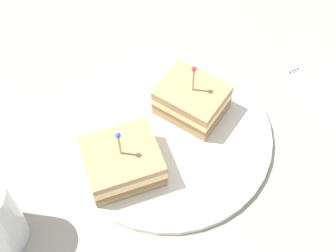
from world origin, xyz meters
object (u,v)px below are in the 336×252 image
Objects in this scene: knife at (334,78)px; sandwich_half_back at (194,101)px; fork at (307,85)px; sandwich_half_front at (122,162)px; napkin at (336,100)px; plate at (168,136)px.

sandwich_half_back is at bearing -33.35° from knife.
sandwich_half_back is 0.77× the size of fork.
sandwich_half_front is 33.98cm from napkin.
knife is at bearing 152.14° from plate.
plate reaches higher than napkin.
sandwich_half_back is at bearing 174.75° from sandwich_half_front.
napkin is 4.18cm from knife.
knife is at bearing 147.64° from fork.
knife is (-24.80, 13.11, -0.34)cm from plate.
fork is at bearing 153.04° from plate.
sandwich_half_back is 0.94× the size of napkin.
fork is 1.02× the size of knife.
sandwich_half_front is 31.61cm from fork.
plate is 2.33× the size of sandwich_half_front.
plate is 26.22cm from napkin.
knife is at bearing 146.65° from sandwich_half_back.
plate is at bearing -27.86° from knife.
plate is 28.05cm from knife.
napkin is at bearing 94.80° from fork.
fork is at bearing 158.42° from sandwich_half_front.
knife reaches higher than napkin.
sandwich_half_front is 1.02× the size of knife.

